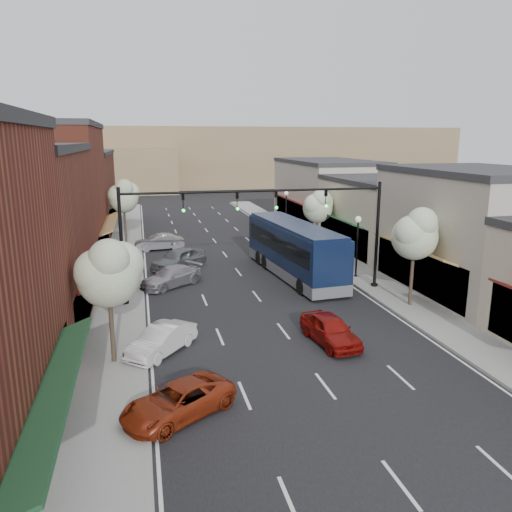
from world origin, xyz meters
TOP-DOWN VIEW (x-y plane):
  - ground at (0.00, 0.00)m, footprint 160.00×160.00m
  - sidewalk_left at (-8.40, 18.50)m, footprint 2.80×73.00m
  - sidewalk_right at (8.40, 18.50)m, footprint 2.80×73.00m
  - curb_left at (-7.00, 18.50)m, footprint 0.25×73.00m
  - curb_right at (7.00, 18.50)m, footprint 0.25×73.00m
  - bldg_left_midfar at (-14.24, 20.00)m, footprint 10.14×14.10m
  - bldg_left_far at (-14.22, 36.00)m, footprint 10.14×18.10m
  - bldg_right_midnear at (13.72, 6.00)m, footprint 9.14×12.10m
  - bldg_right_midfar at (13.70, 18.00)m, footprint 9.14×12.10m
  - bldg_right_far at (13.71, 32.00)m, footprint 9.14×16.10m
  - hill_far at (0.00, 90.00)m, footprint 120.00×30.00m
  - hill_near at (-25.00, 78.00)m, footprint 50.00×20.00m
  - signal_mast_right at (5.62, 8.00)m, footprint 8.22×0.46m
  - signal_mast_left at (-5.62, 8.00)m, footprint 8.22×0.46m
  - tree_right_near at (8.35, 3.94)m, footprint 2.85×2.65m
  - tree_right_far at (8.35, 19.94)m, footprint 2.85×2.65m
  - tree_left_near at (-8.25, -0.06)m, footprint 2.85×2.65m
  - tree_left_far at (-8.25, 25.94)m, footprint 2.85×2.65m
  - lamp_post_near at (7.80, 10.50)m, footprint 0.44×0.44m
  - lamp_post_far at (7.80, 28.00)m, footprint 0.44×0.44m
  - coach_bus at (3.67, 12.13)m, footprint 3.84×12.70m
  - red_hatchback at (1.76, 0.02)m, footprint 2.13×4.28m
  - parked_car_a at (-5.89, -4.91)m, footprint 4.62×3.94m
  - parked_car_b at (-6.20, 0.68)m, footprint 3.57×3.89m
  - parked_car_c at (-5.06, 11.45)m, footprint 4.74×4.25m
  - parked_car_d at (-4.20, 15.95)m, footprint 4.82×4.56m
  - parked_car_e at (-5.37, 23.12)m, footprint 4.40×2.00m

SIDE VIEW (x-z plane):
  - ground at x=0.00m, z-range 0.00..0.00m
  - curb_left at x=-7.00m, z-range -0.01..0.16m
  - curb_right at x=7.00m, z-range -0.01..0.16m
  - sidewalk_left at x=-8.40m, z-range 0.00..0.15m
  - sidewalk_right at x=8.40m, z-range 0.00..0.15m
  - parked_car_a at x=-5.89m, z-range 0.00..1.18m
  - parked_car_b at x=-6.20m, z-range 0.00..1.29m
  - parked_car_c at x=-5.06m, z-range 0.00..1.32m
  - parked_car_e at x=-5.37m, z-range 0.00..1.40m
  - red_hatchback at x=1.76m, z-range 0.00..1.40m
  - parked_car_d at x=-4.20m, z-range 0.00..1.61m
  - coach_bus at x=3.67m, z-range 0.07..3.90m
  - lamp_post_near at x=7.80m, z-range 0.79..5.23m
  - lamp_post_far at x=7.80m, z-range 0.79..5.23m
  - bldg_right_midfar at x=13.70m, z-range -0.03..6.37m
  - bldg_right_far at x=13.71m, z-range -0.04..7.36m
  - bldg_right_midnear at x=13.72m, z-range -0.04..7.86m
  - tree_right_far at x=8.35m, z-range 1.28..6.70m
  - hill_near at x=-25.00m, z-range 0.00..8.00m
  - bldg_left_far at x=-14.22m, z-range -0.04..8.36m
  - tree_left_near at x=-8.25m, z-range 1.38..7.07m
  - tree_right_near at x=8.35m, z-range 1.47..7.43m
  - tree_left_far at x=-8.25m, z-range 1.54..7.67m
  - signal_mast_right at x=5.62m, z-range 1.12..8.12m
  - signal_mast_left at x=-5.62m, z-range 1.12..8.12m
  - bldg_left_midfar at x=-14.24m, z-range -0.05..10.85m
  - hill_far at x=0.00m, z-range 0.00..12.00m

